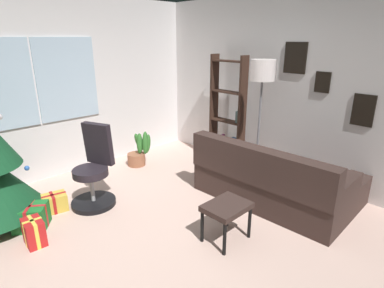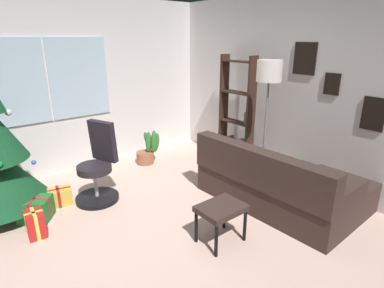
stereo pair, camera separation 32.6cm
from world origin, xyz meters
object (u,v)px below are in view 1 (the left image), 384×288
Objects in this scene: footstool at (227,210)px; gift_box_green at (31,217)px; couch at (282,182)px; office_chair at (94,174)px; bookshelf at (228,117)px; floor_lamp at (262,81)px; potted_plant at (139,152)px; gift_box_red at (34,232)px; gift_box_gold at (53,203)px.

footstool is 1.05× the size of gift_box_green.
gift_box_green is at bearing 129.70° from footstool.
couch is 4.10× the size of footstool.
bookshelf is (2.31, -0.28, 0.39)m from office_chair.
office_chair reaches higher than footstool.
footstool is at bearing -140.51° from bookshelf.
floor_lamp is (1.43, 0.61, 1.14)m from footstool.
potted_plant is (0.58, 2.38, -0.14)m from footstool.
couch is 1.60m from bookshelf.
bookshelf is (3.21, 0.06, 0.66)m from gift_box_red.
couch is 1.38m from floor_lamp.
potted_plant reaches higher than gift_box_green.
potted_plant is (2.07, 1.02, 0.08)m from gift_box_red.
floor_lamp is (2.51, -1.28, 1.40)m from gift_box_gold.
gift_box_gold is at bearing 153.02° from floor_lamp.
gift_box_gold is (-2.23, 1.87, -0.18)m from couch.
couch is at bearing -40.02° from gift_box_gold.
footstool is at bearing -50.30° from gift_box_green.
bookshelf is at bearing -5.11° from gift_box_green.
bookshelf reaches higher than gift_box_red.
floor_lamp reaches higher than gift_box_gold.
gift_box_gold is at bearing 30.39° from gift_box_green.
potted_plant is (-0.57, 2.36, -0.07)m from couch.
floor_lamp is at bearing -14.33° from gift_box_red.
bookshelf reaches higher than office_chair.
potted_plant is (1.66, 0.49, 0.11)m from gift_box_gold.
gift_box_red is at bearing -159.00° from office_chair.
floor_lamp is (0.28, 0.60, 1.22)m from couch.
potted_plant is (-0.85, 1.77, -1.28)m from floor_lamp.
floor_lamp is at bearing -26.98° from gift_box_gold.
potted_plant is at bearing 18.98° from gift_box_green.
potted_plant is at bearing 16.51° from gift_box_gold.
gift_box_gold is 2.92m from bookshelf.
footstool is (-1.15, -0.01, 0.07)m from couch.
gift_box_red is 2.31m from potted_plant.
floor_lamp is at bearing 23.12° from footstool.
office_chair is 2.54m from floor_lamp.
potted_plant is at bearing 115.63° from floor_lamp.
gift_box_red is 0.67m from gift_box_gold.
gift_box_green is at bearing 146.63° from couch.
floor_lamp is at bearing -20.98° from gift_box_green.
footstool is 1.80m from office_chair.
bookshelf reaches higher than floor_lamp.
couch reaches higher than potted_plant.
gift_box_green is (-1.41, 1.70, -0.23)m from footstool.
office_chair is at bearing 0.17° from gift_box_green.
office_chair reaches higher than gift_box_red.
footstool is at bearing -156.88° from floor_lamp.
footstool is 1.93m from floor_lamp.
office_chair is (-1.74, 1.68, 0.12)m from couch.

